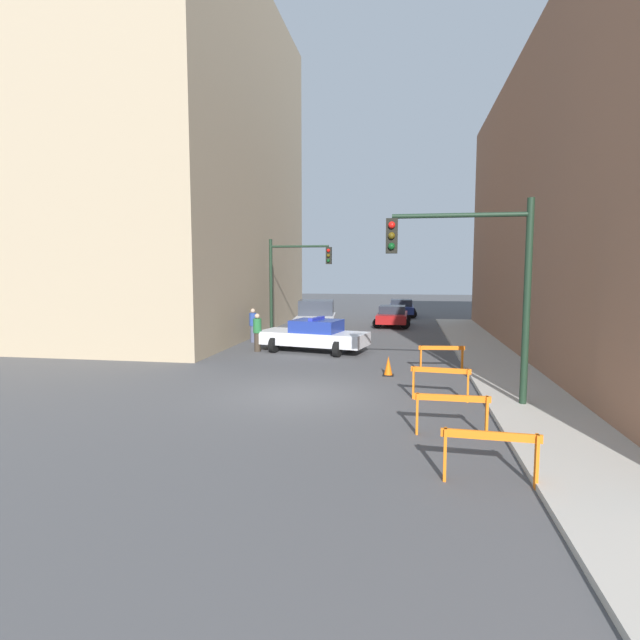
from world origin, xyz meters
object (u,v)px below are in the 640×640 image
parked_car_near (392,316)px  pedestrian_corner (253,325)px  white_truck (315,320)px  parked_car_mid (401,308)px  police_car (314,335)px  pedestrian_crossing (257,332)px  barrier_corner (442,354)px  barrier_front (490,448)px  traffic_cone (388,366)px  barrier_back (440,378)px  barrier_mid (452,408)px  traffic_light_far (290,273)px

parked_car_near → pedestrian_corner: bearing=-127.5°
white_truck → parked_car_mid: 13.29m
police_car → white_truck: bearing=22.1°
pedestrian_crossing → barrier_corner: (7.61, -3.04, -0.24)m
barrier_front → traffic_cone: 8.56m
white_truck → barrier_front: 18.60m
white_truck → barrier_back: bearing=-71.2°
parked_car_near → barrier_mid: 20.98m
pedestrian_crossing → barrier_back: size_ratio=1.04×
barrier_front → barrier_back: size_ratio=1.00×
parked_car_mid → barrier_mid: (1.32, -27.71, -0.06)m
barrier_front → barrier_back: same height
parked_car_mid → traffic_light_far: bearing=-117.0°
police_car → barrier_front: bearing=-144.7°
barrier_mid → barrier_corner: size_ratio=1.00×
parked_car_near → traffic_cone: 14.97m
police_car → barrier_corner: bearing=-110.3°
white_truck → traffic_cone: bearing=-71.9°
white_truck → barrier_corner: white_truck is taller
pedestrian_corner → traffic_cone: size_ratio=2.53×
police_car → barrier_mid: bearing=-142.0°
pedestrian_corner → barrier_back: bearing=-121.9°
pedestrian_corner → traffic_light_far: bearing=-3.3°
police_car → pedestrian_crossing: (-2.43, -0.32, 0.14)m
pedestrian_corner → barrier_corner: bearing=-105.9°
pedestrian_corner → barrier_front: pedestrian_corner is taller
pedestrian_crossing → barrier_corner: size_ratio=1.04×
police_car → white_truck: size_ratio=0.89×
traffic_light_far → traffic_cone: bearing=-60.1°
traffic_light_far → barrier_corner: 11.85m
parked_car_near → parked_car_mid: same height
parked_car_mid → barrier_corner: bearing=-86.4°
parked_car_mid → pedestrian_crossing: size_ratio=2.61×
traffic_light_far → barrier_corner: traffic_light_far is taller
parked_car_near → barrier_corner: size_ratio=2.72×
white_truck → pedestrian_corner: 3.65m
parked_car_mid → barrier_corner: size_ratio=2.71×
police_car → pedestrian_crossing: pedestrian_crossing is taller
white_truck → barrier_back: white_truck is taller
barrier_mid → barrier_back: (-0.04, 2.97, 0.00)m
traffic_light_far → pedestrian_crossing: 6.28m
traffic_light_far → pedestrian_corner: size_ratio=3.13×
traffic_light_far → barrier_front: (7.60, -18.16, -2.78)m
traffic_light_far → police_car: traffic_light_far is taller
traffic_light_far → barrier_mid: 17.56m
parked_car_near → barrier_back: bearing=-83.3°
barrier_corner → traffic_cone: 2.11m
police_car → parked_car_near: 11.00m
barrier_back → barrier_corner: bearing=85.7°
traffic_light_far → white_truck: traffic_light_far is taller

